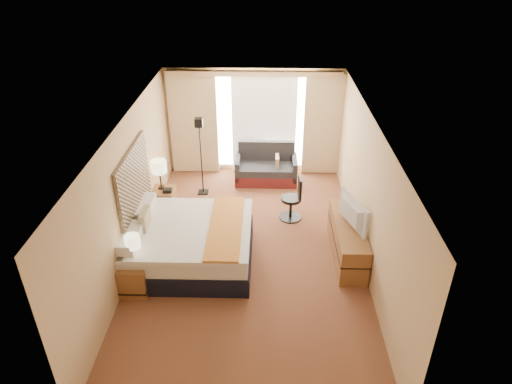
{
  "coord_description": "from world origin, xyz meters",
  "views": [
    {
      "loc": [
        0.29,
        -6.92,
        5.31
      ],
      "look_at": [
        0.13,
        0.4,
        1.12
      ],
      "focal_mm": 32.0,
      "sensor_mm": 36.0,
      "label": 1
    }
  ],
  "objects_px": {
    "desk_chair": "(293,200)",
    "floor_lamp": "(200,141)",
    "nightstand_left": "(135,277)",
    "media_dresser": "(347,240)",
    "nightstand_right": "(165,201)",
    "bed": "(190,243)",
    "loveseat": "(266,169)",
    "television": "(349,213)",
    "lamp_left": "(132,242)",
    "lamp_right": "(159,167)"
  },
  "relations": [
    {
      "from": "media_dresser",
      "to": "lamp_right",
      "type": "distance_m",
      "value": 4.1
    },
    {
      "from": "bed",
      "to": "lamp_right",
      "type": "height_order",
      "value": "lamp_right"
    },
    {
      "from": "media_dresser",
      "to": "bed",
      "type": "xyz_separation_m",
      "value": [
        -2.89,
        -0.23,
        0.04
      ]
    },
    {
      "from": "nightstand_left",
      "to": "media_dresser",
      "type": "bearing_deg",
      "value": 15.84
    },
    {
      "from": "nightstand_right",
      "to": "desk_chair",
      "type": "xyz_separation_m",
      "value": [
        2.76,
        -0.18,
        0.16
      ]
    },
    {
      "from": "bed",
      "to": "desk_chair",
      "type": "bearing_deg",
      "value": 37.46
    },
    {
      "from": "nightstand_left",
      "to": "floor_lamp",
      "type": "distance_m",
      "value": 3.58
    },
    {
      "from": "desk_chair",
      "to": "lamp_right",
      "type": "bearing_deg",
      "value": 173.66
    },
    {
      "from": "floor_lamp",
      "to": "lamp_right",
      "type": "distance_m",
      "value": 1.14
    },
    {
      "from": "loveseat",
      "to": "lamp_left",
      "type": "bearing_deg",
      "value": -118.31
    },
    {
      "from": "nightstand_right",
      "to": "television",
      "type": "height_order",
      "value": "television"
    },
    {
      "from": "bed",
      "to": "lamp_left",
      "type": "distance_m",
      "value": 1.23
    },
    {
      "from": "floor_lamp",
      "to": "bed",
      "type": "bearing_deg",
      "value": -88.0
    },
    {
      "from": "desk_chair",
      "to": "nightstand_right",
      "type": "bearing_deg",
      "value": 174.53
    },
    {
      "from": "bed",
      "to": "floor_lamp",
      "type": "bearing_deg",
      "value": 92.0
    },
    {
      "from": "nightstand_left",
      "to": "lamp_left",
      "type": "relative_size",
      "value": 1.04
    },
    {
      "from": "bed",
      "to": "nightstand_left",
      "type": "bearing_deg",
      "value": -134.45
    },
    {
      "from": "floor_lamp",
      "to": "television",
      "type": "distance_m",
      "value": 3.78
    },
    {
      "from": "floor_lamp",
      "to": "desk_chair",
      "type": "distance_m",
      "value": 2.44
    },
    {
      "from": "television",
      "to": "lamp_left",
      "type": "bearing_deg",
      "value": 85.49
    },
    {
      "from": "loveseat",
      "to": "lamp_right",
      "type": "height_order",
      "value": "lamp_right"
    },
    {
      "from": "floor_lamp",
      "to": "lamp_right",
      "type": "relative_size",
      "value": 2.79
    },
    {
      "from": "media_dresser",
      "to": "desk_chair",
      "type": "xyz_separation_m",
      "value": [
        -0.94,
        1.27,
        0.08
      ]
    },
    {
      "from": "desk_chair",
      "to": "floor_lamp",
      "type": "bearing_deg",
      "value": 151.47
    },
    {
      "from": "nightstand_right",
      "to": "lamp_right",
      "type": "xyz_separation_m",
      "value": [
        -0.05,
        0.05,
        0.78
      ]
    },
    {
      "from": "television",
      "to": "loveseat",
      "type": "bearing_deg",
      "value": 6.91
    },
    {
      "from": "bed",
      "to": "floor_lamp",
      "type": "relative_size",
      "value": 1.2
    },
    {
      "from": "bed",
      "to": "lamp_left",
      "type": "bearing_deg",
      "value": -135.21
    },
    {
      "from": "nightstand_right",
      "to": "television",
      "type": "bearing_deg",
      "value": -22.5
    },
    {
      "from": "media_dresser",
      "to": "television",
      "type": "bearing_deg",
      "value": -129.01
    },
    {
      "from": "nightstand_right",
      "to": "desk_chair",
      "type": "relative_size",
      "value": 0.57
    },
    {
      "from": "loveseat",
      "to": "lamp_right",
      "type": "xyz_separation_m",
      "value": [
        -2.23,
        -1.46,
        0.76
      ]
    },
    {
      "from": "desk_chair",
      "to": "television",
      "type": "height_order",
      "value": "television"
    },
    {
      "from": "lamp_right",
      "to": "loveseat",
      "type": "bearing_deg",
      "value": 33.13
    },
    {
      "from": "bed",
      "to": "lamp_left",
      "type": "relative_size",
      "value": 4.16
    },
    {
      "from": "lamp_left",
      "to": "desk_chair",
      "type": "bearing_deg",
      "value": 39.71
    },
    {
      "from": "loveseat",
      "to": "lamp_right",
      "type": "relative_size",
      "value": 2.24
    },
    {
      "from": "media_dresser",
      "to": "bed",
      "type": "relative_size",
      "value": 0.82
    },
    {
      "from": "loveseat",
      "to": "television",
      "type": "bearing_deg",
      "value": -63.81
    },
    {
      "from": "loveseat",
      "to": "nightstand_right",
      "type": "bearing_deg",
      "value": -145.2
    },
    {
      "from": "nightstand_left",
      "to": "floor_lamp",
      "type": "bearing_deg",
      "value": 77.87
    },
    {
      "from": "media_dresser",
      "to": "loveseat",
      "type": "distance_m",
      "value": 3.32
    },
    {
      "from": "nightstand_right",
      "to": "media_dresser",
      "type": "distance_m",
      "value": 3.97
    },
    {
      "from": "floor_lamp",
      "to": "nightstand_left",
      "type": "bearing_deg",
      "value": -102.13
    },
    {
      "from": "loveseat",
      "to": "floor_lamp",
      "type": "xyz_separation_m",
      "value": [
        -1.47,
        -0.65,
        0.99
      ]
    },
    {
      "from": "nightstand_left",
      "to": "bed",
      "type": "xyz_separation_m",
      "value": [
        0.81,
        0.82,
        0.12
      ]
    },
    {
      "from": "nightstand_right",
      "to": "bed",
      "type": "bearing_deg",
      "value": -64.25
    },
    {
      "from": "nightstand_left",
      "to": "bed",
      "type": "relative_size",
      "value": 0.25
    },
    {
      "from": "nightstand_left",
      "to": "desk_chair",
      "type": "distance_m",
      "value": 3.61
    },
    {
      "from": "loveseat",
      "to": "floor_lamp",
      "type": "bearing_deg",
      "value": -155.7
    }
  ]
}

